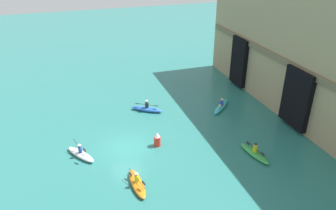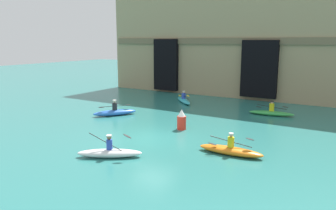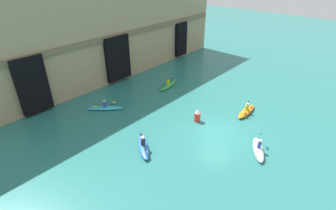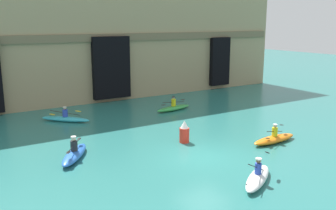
# 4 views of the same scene
# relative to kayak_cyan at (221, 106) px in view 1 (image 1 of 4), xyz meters

# --- Properties ---
(ground_plane) EXTENTS (120.00, 120.00, 0.00)m
(ground_plane) POSITION_rel_kayak_cyan_xyz_m (3.85, -10.59, -0.22)
(ground_plane) COLOR #28706B
(kayak_cyan) EXTENTS (2.96, 3.02, 1.05)m
(kayak_cyan) POSITION_rel_kayak_cyan_xyz_m (0.00, 0.00, 0.00)
(kayak_cyan) COLOR #33B2C6
(kayak_cyan) RESTS_ON ground
(kayak_orange) EXTENTS (3.24, 0.93, 1.08)m
(kayak_orange) POSITION_rel_kayak_cyan_xyz_m (8.67, -10.86, 0.01)
(kayak_orange) COLOR orange
(kayak_orange) RESTS_ON ground
(kayak_green) EXTENTS (3.32, 1.29, 1.09)m
(kayak_green) POSITION_rel_kayak_cyan_xyz_m (8.12, -1.17, -0.00)
(kayak_green) COLOR green
(kayak_green) RESTS_ON ground
(kayak_white) EXTENTS (2.99, 2.26, 1.21)m
(kayak_white) POSITION_rel_kayak_cyan_xyz_m (3.91, -14.25, 0.01)
(kayak_white) COLOR white
(kayak_white) RESTS_ON ground
(kayak_blue) EXTENTS (2.47, 3.06, 1.17)m
(kayak_blue) POSITION_rel_kayak_cyan_xyz_m (-1.79, -7.29, 0.03)
(kayak_blue) COLOR blue
(kayak_blue) RESTS_ON ground
(marker_buoy) EXTENTS (0.56, 0.56, 1.28)m
(marker_buoy) POSITION_rel_kayak_cyan_xyz_m (4.36, -8.09, 0.37)
(marker_buoy) COLOR red
(marker_buoy) RESTS_ON ground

